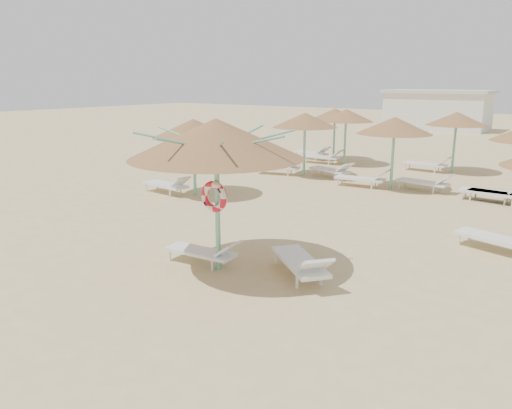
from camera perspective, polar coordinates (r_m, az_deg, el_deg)
The scene contains 6 objects.
ground at distance 11.20m, azimuth -2.36°, elevation -7.03°, with size 120.00×120.00×0.00m, color tan.
main_palapa at distance 10.34m, azimuth -4.57°, elevation 7.47°, with size 3.65×3.65×3.27m.
lounger_main_a at distance 11.23m, azimuth -5.90°, elevation -5.35°, with size 1.84×0.69×0.65m.
lounger_main_b at distance 10.43m, azimuth 5.28°, elevation -6.58°, with size 2.02×1.80×0.76m.
palapa_field at distance 19.19m, azimuth 21.33°, elevation 7.96°, with size 19.26×13.05×2.72m.
service_hut at distance 45.03m, azimuth 20.01°, elevation 10.15°, with size 8.40×4.40×3.25m.
Camera 1 is at (6.49, -8.20, 4.02)m, focal length 35.00 mm.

